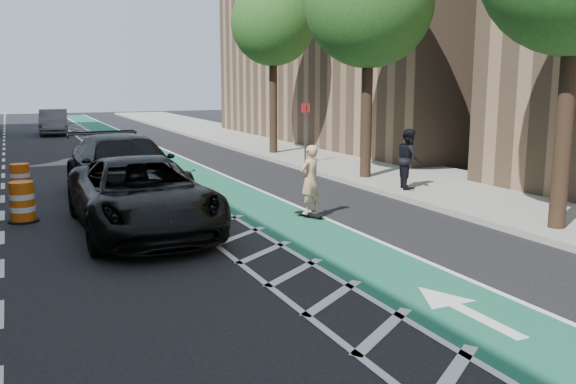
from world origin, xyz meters
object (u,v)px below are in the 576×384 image
skateboarder (310,180)px  barrel_a (22,203)px  suv_near (142,195)px  suv_far (125,168)px

skateboarder → barrel_a: (-6.42, 2.46, -0.50)m
skateboarder → barrel_a: 6.89m
suv_near → barrel_a: suv_near is taller
skateboarder → suv_far: bearing=-72.3°
suv_near → suv_far: suv_far is taller
barrel_a → suv_near: bearing=-40.9°
skateboarder → suv_near: size_ratio=0.29×
suv_near → suv_far: bearing=85.7°
suv_near → suv_far: size_ratio=0.95×
skateboarder → suv_far: size_ratio=0.27×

